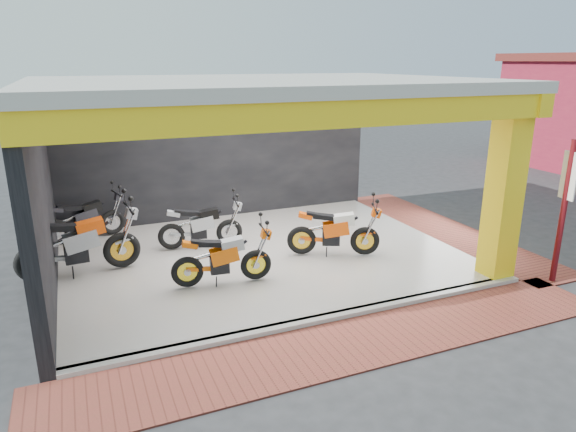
% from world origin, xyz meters
% --- Properties ---
extents(ground, '(80.00, 80.00, 0.00)m').
position_xyz_m(ground, '(0.00, 0.00, 0.00)').
color(ground, '#2D2D30').
rests_on(ground, ground).
extents(showroom_floor, '(8.00, 6.00, 0.10)m').
position_xyz_m(showroom_floor, '(0.00, 2.00, 0.05)').
color(showroom_floor, silver).
rests_on(showroom_floor, ground).
extents(showroom_ceiling, '(8.40, 6.40, 0.20)m').
position_xyz_m(showroom_ceiling, '(0.00, 2.00, 3.60)').
color(showroom_ceiling, beige).
rests_on(showroom_ceiling, corner_column).
extents(back_wall, '(8.20, 0.20, 3.50)m').
position_xyz_m(back_wall, '(0.00, 5.10, 1.75)').
color(back_wall, black).
rests_on(back_wall, ground).
extents(left_wall, '(0.20, 6.20, 3.50)m').
position_xyz_m(left_wall, '(-4.10, 2.00, 1.75)').
color(left_wall, black).
rests_on(left_wall, ground).
extents(corner_column, '(0.50, 0.50, 3.50)m').
position_xyz_m(corner_column, '(3.75, -0.75, 1.75)').
color(corner_column, yellow).
rests_on(corner_column, ground).
extents(header_beam_front, '(8.40, 0.30, 0.40)m').
position_xyz_m(header_beam_front, '(0.00, -1.00, 3.30)').
color(header_beam_front, yellow).
rests_on(header_beam_front, corner_column).
extents(header_beam_right, '(0.30, 6.40, 0.40)m').
position_xyz_m(header_beam_right, '(4.00, 2.00, 3.30)').
color(header_beam_right, yellow).
rests_on(header_beam_right, corner_column).
extents(floor_kerb, '(8.00, 0.20, 0.10)m').
position_xyz_m(floor_kerb, '(0.00, -1.02, 0.05)').
color(floor_kerb, silver).
rests_on(floor_kerb, ground).
extents(paver_front, '(9.00, 1.40, 0.03)m').
position_xyz_m(paver_front, '(0.00, -1.80, 0.01)').
color(paver_front, brown).
rests_on(paver_front, ground).
extents(paver_right, '(1.40, 7.00, 0.03)m').
position_xyz_m(paver_right, '(4.80, 2.00, 0.01)').
color(paver_right, brown).
rests_on(paver_right, ground).
extents(signpost, '(0.11, 0.38, 2.71)m').
position_xyz_m(signpost, '(4.65, -1.31, 1.48)').
color(signpost, '#590D12').
rests_on(signpost, ground).
extents(moto_hero, '(2.17, 1.53, 1.25)m').
position_xyz_m(moto_hero, '(1.94, 1.04, 0.72)').
color(moto_hero, '#FF550A').
rests_on(moto_hero, showroom_floor).
extents(moto_row_a, '(2.01, 0.96, 1.18)m').
position_xyz_m(moto_row_a, '(-0.58, 0.73, 0.69)').
color(moto_row_a, '#F1600A').
rests_on(moto_row_a, showroom_floor).
extents(moto_row_b, '(2.01, 1.00, 1.18)m').
position_xyz_m(moto_row_b, '(-0.49, 2.76, 0.69)').
color(moto_row_b, '#A9ACB1').
rests_on(moto_row_b, showroom_floor).
extents(moto_row_c, '(2.44, 1.06, 1.45)m').
position_xyz_m(moto_row_c, '(-2.80, 2.31, 0.83)').
color(moto_row_c, '#989A9F').
rests_on(moto_row_c, showroom_floor).
extents(moto_row_d, '(2.04, 1.13, 1.18)m').
position_xyz_m(moto_row_d, '(-2.80, 4.50, 0.69)').
color(moto_row_d, black).
rests_on(moto_row_d, showroom_floor).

